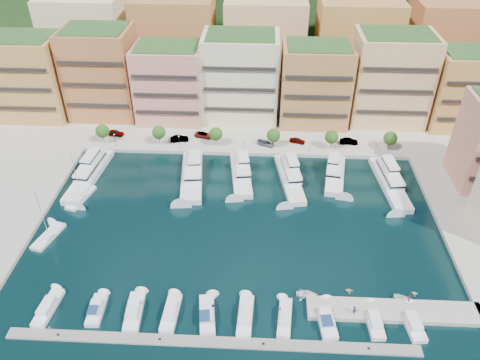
% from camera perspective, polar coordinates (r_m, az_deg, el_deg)
% --- Properties ---
extents(ground, '(400.00, 400.00, 0.00)m').
position_cam_1_polar(ground, '(105.74, -0.24, -5.86)').
color(ground, black).
rests_on(ground, ground).
extents(north_quay, '(220.00, 64.00, 2.00)m').
position_cam_1_polar(north_quay, '(157.53, 1.00, 9.26)').
color(north_quay, '#9E998E').
rests_on(north_quay, ground).
extents(hillside, '(240.00, 40.00, 58.00)m').
position_cam_1_polar(hillside, '(201.63, 1.52, 15.34)').
color(hillside, '#1B3616').
rests_on(hillside, ground).
extents(south_pontoon, '(72.00, 2.20, 0.35)m').
position_cam_1_polar(south_pontoon, '(85.91, -3.51, -19.17)').
color(south_pontoon, gray).
rests_on(south_pontoon, ground).
extents(finger_pier, '(32.00, 5.00, 2.00)m').
position_cam_1_polar(finger_pier, '(93.94, 18.25, -15.13)').
color(finger_pier, '#9E998E').
rests_on(finger_pier, ground).
extents(apartment_0, '(22.00, 16.50, 24.80)m').
position_cam_1_polar(apartment_0, '(157.57, -24.40, 11.39)').
color(apartment_0, '#C49047').
rests_on(apartment_0, north_quay).
extents(apartment_1, '(20.00, 16.50, 26.80)m').
position_cam_1_polar(apartment_1, '(150.40, -16.51, 12.46)').
color(apartment_1, '#B96E3D').
rests_on(apartment_1, north_quay).
extents(apartment_2, '(20.00, 15.50, 22.80)m').
position_cam_1_polar(apartment_2, '(143.99, -8.51, 11.63)').
color(apartment_2, tan).
rests_on(apartment_2, north_quay).
extents(apartment_3, '(22.00, 16.50, 25.80)m').
position_cam_1_polar(apartment_3, '(142.72, 0.08, 12.46)').
color(apartment_3, beige).
rests_on(apartment_3, north_quay).
extents(apartment_4, '(20.00, 15.50, 23.80)m').
position_cam_1_polar(apartment_4, '(142.00, 9.12, 11.44)').
color(apartment_4, '#BB7746').
rests_on(apartment_4, north_quay).
extents(apartment_5, '(22.00, 16.50, 26.80)m').
position_cam_1_polar(apartment_5, '(147.24, 17.83, 11.71)').
color(apartment_5, '#E4BC79').
rests_on(apartment_5, north_quay).
extents(apartment_6, '(20.00, 15.50, 22.80)m').
position_cam_1_polar(apartment_6, '(153.38, 25.91, 9.93)').
color(apartment_6, '#C49047').
rests_on(apartment_6, north_quay).
extents(backblock_0, '(26.00, 18.00, 30.00)m').
position_cam_1_polar(backblock_0, '(172.83, -18.08, 15.77)').
color(backblock_0, beige).
rests_on(backblock_0, north_quay).
extents(backblock_1, '(26.00, 18.00, 30.00)m').
position_cam_1_polar(backblock_1, '(164.93, -7.86, 16.23)').
color(backblock_1, '#BB7746').
rests_on(backblock_1, north_quay).
extents(backblock_2, '(26.00, 18.00, 30.00)m').
position_cam_1_polar(backblock_2, '(162.28, 3.06, 16.17)').
color(backblock_2, '#E4BC79').
rests_on(backblock_2, north_quay).
extents(backblock_3, '(26.00, 18.00, 30.00)m').
position_cam_1_polar(backblock_3, '(165.13, 13.92, 15.56)').
color(backblock_3, '#C49047').
rests_on(backblock_3, north_quay).
extents(backblock_4, '(26.00, 18.00, 30.00)m').
position_cam_1_polar(backblock_4, '(173.20, 24.01, 14.52)').
color(backblock_4, '#B96E3D').
rests_on(backblock_4, north_quay).
extents(tree_0, '(3.80, 3.80, 5.65)m').
position_cam_1_polar(tree_0, '(137.50, -16.43, 5.75)').
color(tree_0, '#473323').
rests_on(tree_0, north_quay).
extents(tree_1, '(3.80, 3.80, 5.65)m').
position_cam_1_polar(tree_1, '(133.20, -9.87, 5.73)').
color(tree_1, '#473323').
rests_on(tree_1, north_quay).
extents(tree_2, '(3.80, 3.80, 5.65)m').
position_cam_1_polar(tree_2, '(130.71, -2.97, 5.63)').
color(tree_2, '#473323').
rests_on(tree_2, north_quay).
extents(tree_3, '(3.80, 3.80, 5.65)m').
position_cam_1_polar(tree_3, '(130.17, 4.09, 5.44)').
color(tree_3, '#473323').
rests_on(tree_3, north_quay).
extents(tree_4, '(3.80, 3.80, 5.65)m').
position_cam_1_polar(tree_4, '(131.58, 11.10, 5.18)').
color(tree_4, '#473323').
rests_on(tree_4, north_quay).
extents(tree_5, '(3.80, 3.80, 5.65)m').
position_cam_1_polar(tree_5, '(134.89, 17.85, 4.85)').
color(tree_5, '#473323').
rests_on(tree_5, north_quay).
extents(lamppost_0, '(0.30, 0.30, 4.20)m').
position_cam_1_polar(lamppost_0, '(134.82, -15.02, 4.92)').
color(lamppost_0, black).
rests_on(lamppost_0, north_quay).
extents(lamppost_1, '(0.30, 0.30, 4.20)m').
position_cam_1_polar(lamppost_1, '(130.55, -7.44, 4.85)').
color(lamppost_1, black).
rests_on(lamppost_1, north_quay).
extents(lamppost_2, '(0.30, 0.30, 4.20)m').
position_cam_1_polar(lamppost_2, '(128.69, 0.51, 4.68)').
color(lamppost_2, black).
rests_on(lamppost_2, north_quay).
extents(lamppost_3, '(0.30, 0.30, 4.20)m').
position_cam_1_polar(lamppost_3, '(129.32, 8.53, 4.42)').
color(lamppost_3, black).
rests_on(lamppost_3, north_quay).
extents(lamppost_4, '(0.30, 0.30, 4.20)m').
position_cam_1_polar(lamppost_4, '(132.42, 16.31, 4.09)').
color(lamppost_4, black).
rests_on(lamppost_4, north_quay).
extents(yacht_0, '(6.67, 23.72, 7.30)m').
position_cam_1_polar(yacht_0, '(127.05, -17.83, 0.91)').
color(yacht_0, white).
rests_on(yacht_0, ground).
extents(yacht_2, '(7.37, 22.01, 7.30)m').
position_cam_1_polar(yacht_2, '(121.15, -5.84, 0.81)').
color(yacht_2, white).
rests_on(yacht_2, ground).
extents(yacht_3, '(6.82, 19.13, 7.30)m').
position_cam_1_polar(yacht_3, '(121.08, 0.13, 1.00)').
color(yacht_3, white).
rests_on(yacht_3, ground).
extents(yacht_4, '(7.62, 21.48, 7.30)m').
position_cam_1_polar(yacht_4, '(120.37, 6.06, 0.47)').
color(yacht_4, white).
rests_on(yacht_4, ground).
extents(yacht_5, '(7.06, 17.26, 7.30)m').
position_cam_1_polar(yacht_5, '(123.27, 11.51, 0.88)').
color(yacht_5, white).
rests_on(yacht_5, ground).
extents(yacht_6, '(6.81, 22.78, 7.30)m').
position_cam_1_polar(yacht_6, '(124.02, 17.74, -0.00)').
color(yacht_6, white).
rests_on(yacht_6, ground).
extents(cruiser_0, '(3.33, 8.89, 2.55)m').
position_cam_1_polar(cruiser_0, '(96.31, -22.37, -14.24)').
color(cruiser_0, white).
rests_on(cruiser_0, ground).
extents(cruiser_1, '(2.84, 7.25, 2.66)m').
position_cam_1_polar(cruiser_1, '(93.05, -17.10, -14.91)').
color(cruiser_1, white).
rests_on(cruiser_1, ground).
extents(cruiser_2, '(3.33, 8.82, 2.55)m').
position_cam_1_polar(cruiser_2, '(91.10, -12.78, -15.39)').
color(cruiser_2, white).
rests_on(cruiser_2, ground).
extents(cruiser_3, '(2.97, 8.54, 2.55)m').
position_cam_1_polar(cruiser_3, '(89.69, -8.43, -15.77)').
color(cruiser_3, white).
rests_on(cruiser_3, ground).
extents(cruiser_4, '(3.85, 8.92, 2.66)m').
position_cam_1_polar(cruiser_4, '(88.76, -4.05, -16.07)').
color(cruiser_4, white).
rests_on(cruiser_4, ground).
extents(cruiser_5, '(3.00, 9.19, 2.55)m').
position_cam_1_polar(cruiser_5, '(88.37, 0.65, -16.29)').
color(cruiser_5, white).
rests_on(cruiser_5, ground).
extents(cruiser_6, '(3.09, 8.69, 2.55)m').
position_cam_1_polar(cruiser_6, '(88.52, 5.48, -16.40)').
color(cruiser_6, white).
rests_on(cruiser_6, ground).
extents(cruiser_7, '(3.67, 8.58, 2.66)m').
position_cam_1_polar(cruiser_7, '(89.25, 10.45, -16.40)').
color(cruiser_7, white).
rests_on(cruiser_7, ground).
extents(cruiser_8, '(2.89, 7.76, 2.55)m').
position_cam_1_polar(cruiser_8, '(90.91, 16.03, -16.26)').
color(cruiser_8, white).
rests_on(cruiser_8, ground).
extents(cruiser_9, '(3.59, 8.26, 2.55)m').
position_cam_1_polar(cruiser_9, '(92.74, 20.28, -16.06)').
color(cruiser_9, white).
rests_on(cruiser_9, ground).
extents(sailboat_2, '(4.99, 10.05, 13.20)m').
position_cam_1_polar(sailboat_2, '(120.05, -18.81, -2.10)').
color(sailboat_2, white).
rests_on(sailboat_2, ground).
extents(sailboat_1, '(5.10, 9.40, 13.20)m').
position_cam_1_polar(sailboat_1, '(111.34, -22.32, -6.42)').
color(sailboat_1, white).
rests_on(sailboat_1, ground).
extents(tender_3, '(1.60, 1.47, 0.71)m').
position_cam_1_polar(tender_3, '(97.97, 20.51, -12.77)').
color(tender_3, beige).
rests_on(tender_3, ground).
extents(tender_1, '(1.65, 1.46, 0.80)m').
position_cam_1_polar(tender_1, '(94.84, 13.18, -12.94)').
color(tender_1, beige).
rests_on(tender_1, ground).
extents(tender_0, '(4.06, 2.92, 0.83)m').
position_cam_1_polar(tender_0, '(92.64, 8.12, -13.64)').
color(tender_0, white).
rests_on(tender_0, ground).
extents(tender_2, '(4.45, 3.90, 0.77)m').
position_cam_1_polar(tender_2, '(96.16, 19.30, -13.55)').
color(tender_2, silver).
rests_on(tender_2, ground).
extents(car_0, '(5.27, 2.71, 1.71)m').
position_cam_1_polar(car_0, '(141.60, -14.96, 5.58)').
color(car_0, gray).
rests_on(car_0, north_quay).
extents(car_1, '(5.43, 2.85, 1.70)m').
position_cam_1_polar(car_1, '(135.11, -7.40, 5.02)').
color(car_1, gray).
rests_on(car_1, north_quay).
extents(car_2, '(5.82, 3.84, 1.49)m').
position_cam_1_polar(car_2, '(136.46, -4.43, 5.51)').
color(car_2, gray).
rests_on(car_2, north_quay).
extents(car_3, '(5.25, 3.75, 1.41)m').
position_cam_1_polar(car_3, '(132.36, 3.18, 4.51)').
color(car_3, gray).
rests_on(car_3, north_quay).
extents(car_4, '(4.73, 2.98, 1.50)m').
position_cam_1_polar(car_4, '(134.30, 7.00, 4.80)').
color(car_4, gray).
rests_on(car_4, north_quay).
extents(car_5, '(5.07, 1.99, 1.64)m').
position_cam_1_polar(car_5, '(136.33, 13.14, 4.61)').
color(car_5, gray).
rests_on(car_5, north_quay).
extents(person_0, '(0.67, 0.82, 1.93)m').
position_cam_1_polar(person_0, '(89.87, 13.76, -15.11)').
color(person_0, '#212B43').
rests_on(person_0, finger_pier).
extents(person_1, '(1.16, 1.08, 1.91)m').
position_cam_1_polar(person_1, '(94.53, 19.90, -13.36)').
color(person_1, '#4E342E').
rests_on(person_1, finger_pier).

